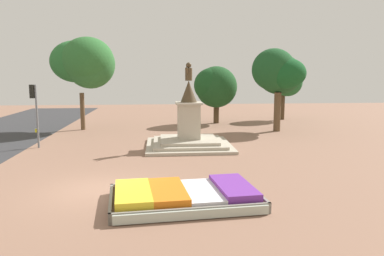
% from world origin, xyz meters
% --- Properties ---
extents(ground_plane, '(79.50, 79.50, 0.00)m').
position_xyz_m(ground_plane, '(0.00, 0.00, 0.00)').
color(ground_plane, '#8C6651').
extents(flower_planter, '(5.41, 3.67, 0.58)m').
position_xyz_m(flower_planter, '(3.18, -1.76, 0.26)').
color(flower_planter, '#38281C').
rests_on(flower_planter, ground_plane).
extents(statue_monument, '(5.13, 5.13, 5.10)m').
position_xyz_m(statue_monument, '(4.11, 8.25, 0.90)').
color(statue_monument, '#B2A894').
rests_on(statue_monument, ground_plane).
extents(traffic_light_far_corner, '(0.41, 0.30, 3.80)m').
position_xyz_m(traffic_light_far_corner, '(-5.06, 8.74, 2.61)').
color(traffic_light_far_corner, slate).
rests_on(traffic_light_far_corner, ground_plane).
extents(park_tree_far_left, '(5.07, 4.39, 7.23)m').
position_xyz_m(park_tree_far_left, '(-3.39, 15.86, 5.33)').
color(park_tree_far_left, brown).
rests_on(park_tree_far_left, ground_plane).
extents(park_tree_behind_statue, '(2.92, 3.07, 5.51)m').
position_xyz_m(park_tree_behind_statue, '(14.62, 20.94, 3.94)').
color(park_tree_behind_statue, '#4C3823').
rests_on(park_tree_behind_statue, ground_plane).
extents(park_tree_far_right, '(4.02, 3.84, 6.34)m').
position_xyz_m(park_tree_far_right, '(11.48, 14.12, 4.51)').
color(park_tree_far_right, brown).
rests_on(park_tree_far_right, ground_plane).
extents(park_tree_street_side, '(3.81, 3.81, 5.07)m').
position_xyz_m(park_tree_street_side, '(7.20, 18.54, 3.31)').
color(park_tree_street_side, '#4C3823').
rests_on(park_tree_street_side, ground_plane).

